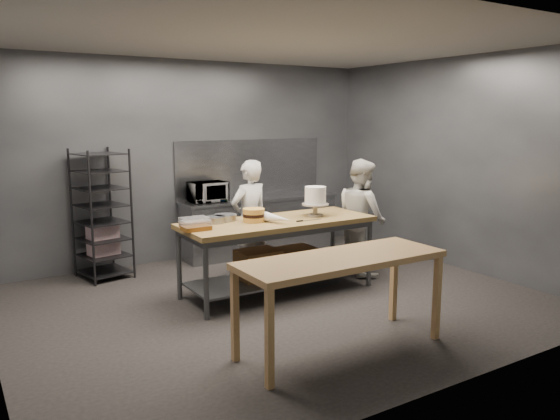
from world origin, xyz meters
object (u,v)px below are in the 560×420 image
object	(u,v)px
chef_right	(361,216)
frosted_cake_stand	(315,197)
speed_rack	(102,215)
work_table	(277,247)
microwave	(208,192)
layer_cake	(254,215)
chef_behind	(249,219)
near_counter	(341,266)

from	to	relation	value
chef_right	frosted_cake_stand	distance (m)	0.99
speed_rack	chef_right	distance (m)	3.53
work_table	frosted_cake_stand	bearing A→B (deg)	-4.46
microwave	chef_right	bearing A→B (deg)	-48.69
speed_rack	microwave	bearing A→B (deg)	2.88
frosted_cake_stand	layer_cake	world-z (taller)	frosted_cake_stand
speed_rack	layer_cake	bearing A→B (deg)	-52.21
work_table	frosted_cake_stand	xyz separation A→B (m)	(0.55, -0.04, 0.59)
chef_behind	microwave	world-z (taller)	chef_behind
work_table	near_counter	xyz separation A→B (m)	(-0.38, -1.77, 0.24)
speed_rack	chef_behind	bearing A→B (deg)	-31.46
near_counter	chef_behind	bearing A→B (deg)	80.73
speed_rack	chef_right	world-z (taller)	speed_rack
work_table	layer_cake	world-z (taller)	layer_cake
frosted_cake_stand	layer_cake	size ratio (longest dim) A/B	1.44
chef_right	speed_rack	bearing A→B (deg)	73.60
work_table	microwave	bearing A→B (deg)	92.25
frosted_cake_stand	layer_cake	bearing A→B (deg)	175.11
near_counter	microwave	distance (m)	3.65
speed_rack	layer_cake	size ratio (longest dim) A/B	6.72
chef_behind	layer_cake	world-z (taller)	chef_behind
work_table	layer_cake	distance (m)	0.53
chef_right	frosted_cake_stand	bearing A→B (deg)	112.11
chef_right	microwave	xyz separation A→B (m)	(-1.53, 1.74, 0.25)
near_counter	chef_behind	size ratio (longest dim) A/B	1.25
speed_rack	chef_right	xyz separation A→B (m)	(3.12, -1.66, -0.06)
chef_right	microwave	bearing A→B (deg)	52.92
near_counter	frosted_cake_stand	world-z (taller)	frosted_cake_stand
speed_rack	layer_cake	world-z (taller)	speed_rack
chef_behind	frosted_cake_stand	distance (m)	1.01
work_table	chef_right	distance (m)	1.48
chef_behind	chef_right	size ratio (longest dim) A/B	1.00
chef_right	near_counter	bearing A→B (deg)	147.51
work_table	chef_right	world-z (taller)	chef_right
near_counter	work_table	bearing A→B (deg)	77.79
near_counter	chef_right	distance (m)	2.64
chef_behind	speed_rack	bearing A→B (deg)	-42.23
chef_right	microwave	size ratio (longest dim) A/B	2.95
microwave	near_counter	bearing A→B (deg)	-94.87
chef_behind	frosted_cake_stand	world-z (taller)	chef_behind
frosted_cake_stand	work_table	bearing A→B (deg)	175.54
microwave	frosted_cake_stand	world-z (taller)	frosted_cake_stand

